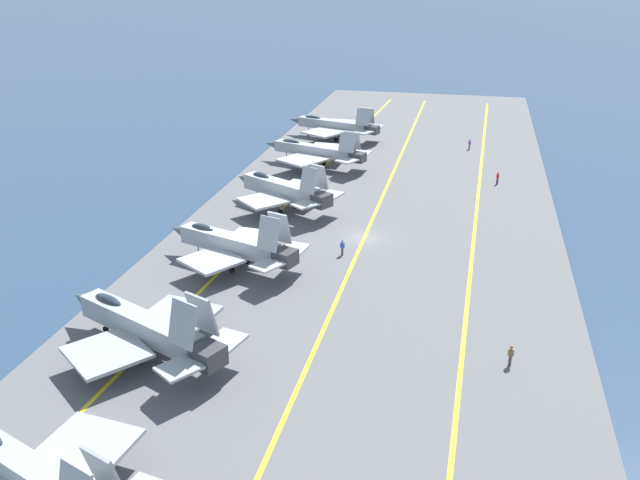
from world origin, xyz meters
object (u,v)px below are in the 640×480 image
Objects in this scene: parked_jet_third at (232,244)px; crew_purple_vest at (470,144)px; parked_jet_fifth at (316,151)px; crew_blue_vest at (342,247)px; parked_jet_second at (143,326)px; crew_brown_vest at (511,355)px; parked_jet_nearest at (31,476)px; parked_jet_sixth at (335,125)px; crew_red_vest at (498,178)px; parked_jet_fourth at (282,189)px.

parked_jet_third reaches higher than crew_purple_vest.
parked_jet_third is 36.01m from parked_jet_fifth.
parked_jet_third is at bearing 156.79° from crew_purple_vest.
crew_blue_vest reaches higher than crew_purple_vest.
parked_jet_fifth is (52.74, -1.21, 0.04)m from parked_jet_second.
parked_jet_third is 29.24m from crew_brown_vest.
parked_jet_nearest reaches higher than parked_jet_sixth.
parked_jet_nearest is 0.94× the size of parked_jet_second.
crew_blue_vest is at bearing -27.35° from parked_jet_second.
parked_jet_fifth is at bearing 84.47° from crew_red_vest.
parked_jet_nearest reaches higher than crew_brown_vest.
crew_purple_vest is 18.11m from crew_red_vest.
parked_jet_third is 17.11m from parked_jet_fourth.
parked_jet_sixth is at bearing 0.71° from parked_jet_third.
crew_red_vest reaches higher than crew_purple_vest.
parked_jet_second reaches higher than parked_jet_third.
crew_purple_vest is (-1.76, -22.56, -1.48)m from parked_jet_sixth.
parked_jet_nearest is 39.76m from crew_blue_vest.
parked_jet_fifth is at bearing 18.19° from crew_blue_vest.
crew_brown_vest is 1.02× the size of crew_red_vest.
parked_jet_second is 9.94× the size of crew_purple_vest.
crew_red_vest is at bearing -29.49° from crew_blue_vest.
parked_jet_fifth is 32.49m from crew_blue_vest.
parked_jet_third is 55.62m from crew_purple_vest.
parked_jet_fifth is (18.90, 0.33, -0.24)m from parked_jet_fourth.
parked_jet_fourth is at bearing -1.00° from parked_jet_third.
parked_jet_fifth is at bearing 0.05° from parked_jet_third.
parked_jet_nearest is 71.61m from crew_red_vest.
parked_jet_nearest reaches higher than crew_red_vest.
parked_jet_second is 52.76m from parked_jet_fifth.
parked_jet_fifth is 9.88× the size of crew_red_vest.
parked_jet_fifth reaches higher than crew_blue_vest.
parked_jet_third is at bearing 142.06° from crew_red_vest.
parked_jet_sixth is (35.75, 0.95, -0.25)m from parked_jet_fourth.
crew_brown_vest is at bearing -157.35° from parked_jet_sixth.
crew_brown_vest is (-17.42, -16.41, 0.02)m from crew_blue_vest.
crew_blue_vest is at bearing 43.28° from crew_brown_vest.
parked_jet_fifth is 0.99× the size of parked_jet_sixth.
parked_jet_fourth reaches higher than parked_jet_third.
parked_jet_nearest is 33.58m from crew_brown_vest.
crew_red_vest is (33.48, -26.10, -1.55)m from parked_jet_third.
crew_blue_vest is (-30.83, -10.13, -1.48)m from parked_jet_fifth.
parked_jet_second is at bearing 151.43° from crew_red_vest.
parked_jet_fifth is 9.92× the size of crew_blue_vest.
crew_blue_vest is at bearing 150.51° from crew_red_vest.
crew_brown_vest is at bearing -175.85° from crew_purple_vest.
parked_jet_second reaches higher than crew_red_vest.
parked_jet_nearest is at bearing -174.22° from parked_jet_second.
parked_jet_fifth is at bearing -177.88° from parked_jet_sixth.
parked_jet_second is at bearing 5.78° from parked_jet_nearest.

